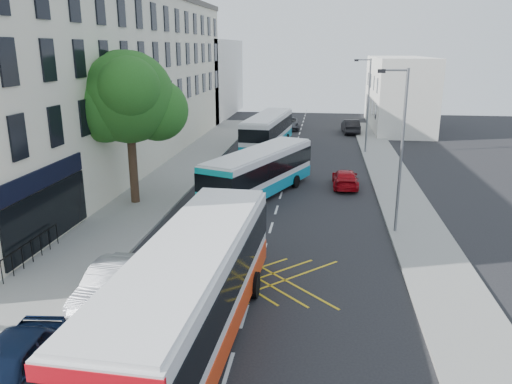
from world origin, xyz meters
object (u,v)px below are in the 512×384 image
(bus_near, at_px, (191,292))
(distant_car_dark, at_px, (351,126))
(parked_car_blue, at_px, (9,370))
(parked_car_silver, at_px, (111,284))
(bus_mid, at_px, (260,172))
(lamp_far, at_px, (367,101))
(street_tree, at_px, (128,98))
(lamp_near, at_px, (400,143))
(distant_car_grey, at_px, (289,123))
(red_hatchback, at_px, (345,178))
(bus_far, at_px, (268,131))
(motorbike, at_px, (206,357))

(bus_near, distance_m, distant_car_dark, 42.22)
(parked_car_blue, height_order, parked_car_silver, parked_car_blue)
(bus_mid, bearing_deg, lamp_far, 83.72)
(street_tree, height_order, lamp_near, street_tree)
(distant_car_grey, bearing_deg, lamp_far, -64.69)
(red_hatchback, bearing_deg, street_tree, 23.23)
(lamp_near, height_order, bus_near, lamp_near)
(parked_car_silver, relative_size, red_hatchback, 1.07)
(lamp_near, bearing_deg, distant_car_dark, 91.29)
(lamp_near, distance_m, bus_far, 22.92)
(lamp_far, height_order, motorbike, lamp_far)
(motorbike, relative_size, distant_car_dark, 0.48)
(distant_car_grey, bearing_deg, parked_car_blue, -100.63)
(lamp_near, bearing_deg, parked_car_silver, -142.56)
(street_tree, height_order, motorbike, street_tree)
(street_tree, xyz_separation_m, red_hatchback, (12.62, 5.57, -5.70))
(lamp_near, relative_size, distant_car_dark, 1.74)
(bus_far, relative_size, motorbike, 5.19)
(bus_near, xyz_separation_m, red_hatchback, (5.47, 19.37, -1.21))
(parked_car_blue, bearing_deg, distant_car_dark, 70.98)
(distant_car_dark, bearing_deg, motorbike, 77.72)
(lamp_near, distance_m, distant_car_grey, 33.81)
(bus_mid, relative_size, parked_car_blue, 2.31)
(street_tree, relative_size, lamp_far, 1.10)
(street_tree, xyz_separation_m, motorbike, (8.07, -15.78, -5.38))
(motorbike, bearing_deg, lamp_far, 81.01)
(street_tree, height_order, distant_car_dark, street_tree)
(bus_far, distance_m, red_hatchback, 14.14)
(street_tree, distance_m, bus_near, 16.18)
(distant_car_dark, bearing_deg, parked_car_silver, 70.53)
(bus_far, relative_size, distant_car_grey, 2.36)
(lamp_near, relative_size, bus_far, 0.70)
(parked_car_blue, xyz_separation_m, parked_car_silver, (0.59, 5.31, -0.06))
(street_tree, height_order, bus_mid, street_tree)
(bus_far, bearing_deg, bus_mid, -79.64)
(bus_mid, height_order, parked_car_blue, bus_mid)
(street_tree, bearing_deg, distant_car_grey, 76.50)
(red_hatchback, distance_m, distant_car_dark, 22.32)
(lamp_far, relative_size, bus_far, 0.70)
(bus_mid, bearing_deg, parked_car_silver, -82.96)
(bus_near, height_order, red_hatchback, bus_near)
(bus_far, bearing_deg, red_hatchback, -56.03)
(bus_far, bearing_deg, street_tree, -102.44)
(street_tree, bearing_deg, bus_far, 71.60)
(street_tree, relative_size, bus_far, 0.77)
(motorbike, distance_m, parked_car_blue, 5.27)
(lamp_far, height_order, bus_near, lamp_far)
(lamp_far, xyz_separation_m, parked_car_silver, (-11.21, -28.58, -3.90))
(red_hatchback, bearing_deg, bus_far, -62.60)
(street_tree, distance_m, lamp_near, 15.10)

